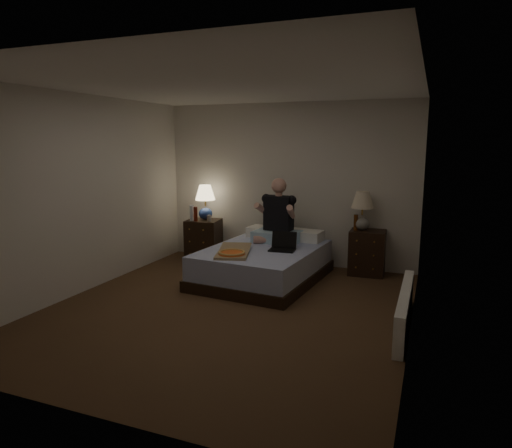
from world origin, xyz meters
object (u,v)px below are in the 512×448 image
at_px(soda_can, 209,218).
at_px(person, 277,210).
at_px(lamp_right, 362,211).
at_px(pizza_box, 232,254).
at_px(bed, 263,264).
at_px(beer_bottle_right, 356,222).
at_px(water_bottle, 192,213).
at_px(beer_bottle_left, 196,214).
at_px(lamp_left, 205,202).
at_px(nightstand_right, 367,252).
at_px(radiator, 404,309).
at_px(laptop, 282,242).
at_px(nightstand_left, 204,240).

height_order(soda_can, person, person).
height_order(lamp_right, pizza_box, lamp_right).
height_order(bed, beer_bottle_right, beer_bottle_right).
bearing_deg(lamp_right, soda_can, -174.24).
distance_m(water_bottle, beer_bottle_left, 0.08).
height_order(bed, lamp_left, lamp_left).
bearing_deg(nightstand_right, water_bottle, -176.16).
height_order(lamp_right, radiator, lamp_right).
bearing_deg(lamp_right, lamp_left, -177.81).
bearing_deg(beer_bottle_left, nightstand_right, 6.58).
height_order(bed, soda_can, soda_can).
height_order(pizza_box, radiator, pizza_box).
relative_size(bed, laptop, 5.45).
relative_size(lamp_right, pizza_box, 0.74).
bearing_deg(bed, lamp_left, 154.66).
bearing_deg(laptop, soda_can, 150.27).
height_order(nightstand_left, laptop, laptop).
bearing_deg(radiator, water_bottle, 154.90).
bearing_deg(person, radiator, -32.15).
distance_m(lamp_left, beer_bottle_right, 2.42).
relative_size(pizza_box, radiator, 0.47).
relative_size(lamp_left, pizza_box, 0.74).
distance_m(beer_bottle_left, radiator, 3.68).
bearing_deg(soda_can, beer_bottle_right, 4.61).
distance_m(beer_bottle_left, person, 1.41).
bearing_deg(laptop, bed, 163.63).
distance_m(water_bottle, person, 1.49).
bearing_deg(beer_bottle_right, water_bottle, -174.93).
relative_size(beer_bottle_right, radiator, 0.14).
xyz_separation_m(bed, lamp_left, (-1.28, 0.75, 0.71)).
distance_m(bed, radiator, 2.19).
bearing_deg(laptop, person, 111.19).
xyz_separation_m(beer_bottle_right, pizza_box, (-1.33, -1.40, -0.26)).
distance_m(lamp_left, pizza_box, 1.79).
bearing_deg(nightstand_right, soda_can, -176.50).
bearing_deg(nightstand_left, beer_bottle_right, -5.34).
relative_size(soda_can, beer_bottle_left, 0.43).
distance_m(bed, laptop, 0.47).
bearing_deg(radiator, laptop, 150.07).
relative_size(bed, lamp_left, 3.31).
bearing_deg(person, nightstand_left, 174.48).
bearing_deg(lamp_left, lamp_right, 2.19).
height_order(nightstand_left, soda_can, soda_can).
height_order(bed, radiator, bed).
bearing_deg(pizza_box, radiator, -26.93).
xyz_separation_m(nightstand_left, person, (1.35, -0.26, 0.60)).
height_order(beer_bottle_right, radiator, beer_bottle_right).
relative_size(person, pizza_box, 1.22).
height_order(nightstand_left, lamp_right, lamp_right).
bearing_deg(lamp_left, soda_can, -46.37).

